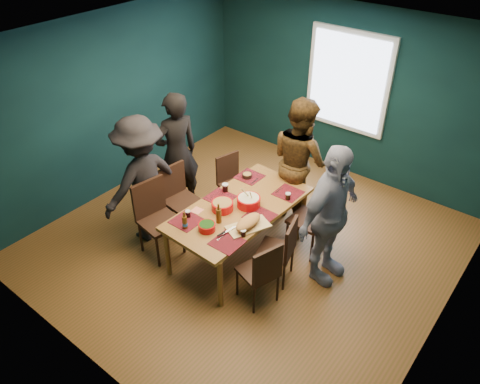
% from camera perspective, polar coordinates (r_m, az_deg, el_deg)
% --- Properties ---
extents(room, '(5.01, 5.01, 2.71)m').
position_cam_1_polar(room, '(5.84, 2.80, 5.53)').
color(room, brown).
rests_on(room, ground).
extents(dining_table, '(1.04, 1.96, 0.73)m').
position_cam_1_polar(dining_table, '(5.89, -0.07, -2.32)').
color(dining_table, olive).
rests_on(dining_table, floor).
extents(chair_left_far, '(0.47, 0.47, 0.85)m').
position_cam_1_polar(chair_left_far, '(6.82, -1.08, 1.70)').
color(chair_left_far, black).
rests_on(chair_left_far, floor).
extents(chair_left_mid, '(0.48, 0.48, 0.95)m').
position_cam_1_polar(chair_left_mid, '(6.47, -7.64, -0.13)').
color(chair_left_mid, black).
rests_on(chair_left_mid, floor).
extents(chair_left_near, '(0.53, 0.53, 1.02)m').
position_cam_1_polar(chair_left_near, '(6.08, -10.33, -2.47)').
color(chair_left_near, black).
rests_on(chair_left_near, floor).
extents(chair_right_far, '(0.45, 0.45, 0.98)m').
position_cam_1_polar(chair_right_far, '(6.02, 9.18, -2.98)').
color(chair_right_far, black).
rests_on(chair_right_far, floor).
extents(chair_right_mid, '(0.50, 0.50, 0.89)m').
position_cam_1_polar(chair_right_mid, '(5.61, 5.19, -6.66)').
color(chair_right_mid, black).
rests_on(chair_right_mid, floor).
extents(chair_right_near, '(0.50, 0.50, 0.88)m').
position_cam_1_polar(chair_right_near, '(5.31, 2.73, -9.50)').
color(chair_right_near, black).
rests_on(chair_right_near, floor).
extents(person_far_left, '(0.61, 0.76, 1.82)m').
position_cam_1_polar(person_far_left, '(6.67, -7.71, 4.68)').
color(person_far_left, black).
rests_on(person_far_left, floor).
extents(person_back, '(1.09, 0.99, 1.83)m').
position_cam_1_polar(person_back, '(6.48, 7.27, 3.83)').
color(person_back, black).
rests_on(person_back, floor).
extents(person_right, '(0.55, 1.11, 1.83)m').
position_cam_1_polar(person_right, '(5.49, 10.87, -2.93)').
color(person_right, silver).
rests_on(person_right, floor).
extents(person_near_left, '(0.74, 1.19, 1.78)m').
position_cam_1_polar(person_near_left, '(6.20, -11.87, 1.44)').
color(person_near_left, black).
rests_on(person_near_left, floor).
extents(bowl_salad, '(0.27, 0.27, 0.11)m').
position_cam_1_polar(bowl_salad, '(5.77, -2.16, -1.66)').
color(bowl_salad, '#BC0B0D').
rests_on(bowl_salad, dining_table).
extents(bowl_dumpling, '(0.30, 0.30, 0.28)m').
position_cam_1_polar(bowl_dumpling, '(5.83, 1.05, -1.11)').
color(bowl_dumpling, '#BC0B0D').
rests_on(bowl_dumpling, dining_table).
extents(bowl_herbs, '(0.20, 0.20, 0.09)m').
position_cam_1_polar(bowl_herbs, '(5.48, -4.06, -4.23)').
color(bowl_herbs, '#BC0B0D').
rests_on(bowl_herbs, dining_table).
extents(cutting_board, '(0.44, 0.66, 0.14)m').
position_cam_1_polar(cutting_board, '(5.49, 0.99, -3.82)').
color(cutting_board, tan).
rests_on(cutting_board, dining_table).
extents(small_bowl, '(0.14, 0.14, 0.06)m').
position_cam_1_polar(small_bowl, '(6.39, 0.87, 2.04)').
color(small_bowl, black).
rests_on(small_bowl, dining_table).
extents(beer_bottle_a, '(0.06, 0.06, 0.23)m').
position_cam_1_polar(beer_bottle_a, '(5.50, -6.75, -3.70)').
color(beer_bottle_a, '#492C0D').
rests_on(beer_bottle_a, dining_table).
extents(beer_bottle_b, '(0.07, 0.07, 0.26)m').
position_cam_1_polar(beer_bottle_b, '(5.55, -2.61, -2.85)').
color(beer_bottle_b, '#492C0D').
rests_on(beer_bottle_b, dining_table).
extents(cola_glass_a, '(0.06, 0.06, 0.09)m').
position_cam_1_polar(cola_glass_a, '(5.69, -6.37, -2.63)').
color(cola_glass_a, black).
rests_on(cola_glass_a, dining_table).
extents(cola_glass_b, '(0.06, 0.06, 0.09)m').
position_cam_1_polar(cola_glass_b, '(5.37, 0.40, -5.00)').
color(cola_glass_b, black).
rests_on(cola_glass_b, dining_table).
extents(cola_glass_c, '(0.07, 0.07, 0.10)m').
position_cam_1_polar(cola_glass_c, '(5.98, 5.87, -0.50)').
color(cola_glass_c, black).
rests_on(cola_glass_c, dining_table).
extents(cola_glass_d, '(0.08, 0.08, 0.11)m').
position_cam_1_polar(cola_glass_d, '(6.10, -1.82, 0.57)').
color(cola_glass_d, black).
rests_on(cola_glass_d, dining_table).
extents(napkin_a, '(0.18, 0.18, 0.00)m').
position_cam_1_polar(napkin_a, '(5.68, 2.72, -3.14)').
color(napkin_a, '#E77C61').
rests_on(napkin_a, dining_table).
extents(napkin_b, '(0.14, 0.14, 0.00)m').
position_cam_1_polar(napkin_b, '(5.81, -5.26, -2.25)').
color(napkin_b, '#E77C61').
rests_on(napkin_b, dining_table).
extents(napkin_c, '(0.17, 0.17, 0.00)m').
position_cam_1_polar(napkin_c, '(5.24, -1.78, -6.90)').
color(napkin_c, '#E77C61').
rests_on(napkin_c, dining_table).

